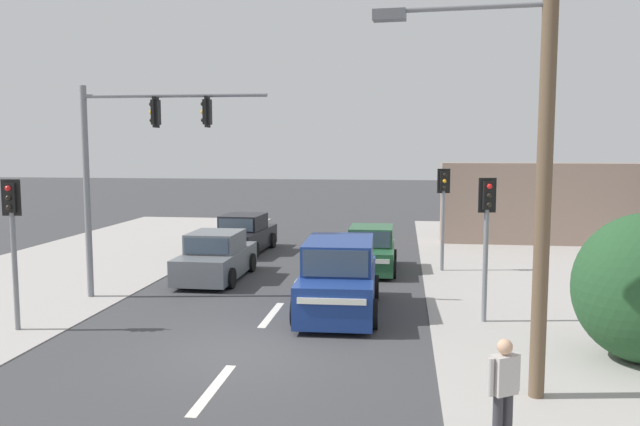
{
  "coord_description": "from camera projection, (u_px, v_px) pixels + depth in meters",
  "views": [
    {
      "loc": [
        3.33,
        -12.37,
        4.3
      ],
      "look_at": [
        1.12,
        4.0,
        2.55
      ],
      "focal_mm": 35.0,
      "sensor_mm": 36.0,
      "label": 1
    }
  ],
  "objects": [
    {
      "name": "lane_dash_near",
      "position": [
        213.0,
        389.0,
        11.11
      ],
      "size": [
        0.2,
        2.4,
        0.01
      ],
      "primitive_type": "cube",
      "color": "silver",
      "rests_on": "ground"
    },
    {
      "name": "lane_dash_mid",
      "position": [
        272.0,
        315.0,
        16.04
      ],
      "size": [
        0.2,
        2.4,
        0.01
      ],
      "primitive_type": "cube",
      "color": "silver",
      "rests_on": "ground"
    },
    {
      "name": "sedan_receding_far",
      "position": [
        216.0,
        258.0,
        20.33
      ],
      "size": [
        1.89,
        4.24,
        1.56
      ],
      "color": "slate",
      "rests_on": "ground"
    },
    {
      "name": "utility_pole_foreground_right",
      "position": [
        538.0,
        108.0,
        10.24
      ],
      "size": [
        3.78,
        0.49,
        9.16
      ],
      "color": "brown",
      "rests_on": "ground"
    },
    {
      "name": "pedestal_signal_right_kerb",
      "position": [
        487.0,
        225.0,
        15.09
      ],
      "size": [
        0.43,
        0.31,
        3.56
      ],
      "color": "slate",
      "rests_on": "ground"
    },
    {
      "name": "pedestal_signal_left_kerb",
      "position": [
        13.0,
        229.0,
        14.4
      ],
      "size": [
        0.44,
        0.3,
        3.56
      ],
      "color": "slate",
      "rests_on": "ground"
    },
    {
      "name": "ground_plane",
      "position": [
        242.0,
        353.0,
        13.08
      ],
      "size": [
        140.0,
        140.0,
        0.0
      ],
      "primitive_type": "plane",
      "color": "#3A3A3D"
    },
    {
      "name": "sedan_crossing_left",
      "position": [
        244.0,
        235.0,
        25.52
      ],
      "size": [
        2.06,
        4.32,
        1.56
      ],
      "color": "black",
      "rests_on": "ground"
    },
    {
      "name": "lane_dash_far",
      "position": [
        303.0,
        275.0,
        20.97
      ],
      "size": [
        0.2,
        2.4,
        0.01
      ],
      "primitive_type": "cube",
      "color": "silver",
      "rests_on": "ground"
    },
    {
      "name": "shopfront_wall_far",
      "position": [
        580.0,
        204.0,
        27.2
      ],
      "size": [
        12.0,
        1.0,
        3.6
      ],
      "primitive_type": "cube",
      "color": "gray",
      "rests_on": "ground"
    },
    {
      "name": "traffic_signal_mast",
      "position": [
        130.0,
        152.0,
        17.35
      ],
      "size": [
        5.29,
        0.48,
        6.0
      ],
      "color": "slate",
      "rests_on": "ground"
    },
    {
      "name": "hatchback_kerbside_parked",
      "position": [
        371.0,
        251.0,
        21.69
      ],
      "size": [
        1.8,
        3.65,
        1.53
      ],
      "color": "#235633",
      "rests_on": "ground"
    },
    {
      "name": "suv_oncoming_mid",
      "position": [
        339.0,
        279.0,
        16.23
      ],
      "size": [
        2.17,
        4.59,
        1.9
      ],
      "color": "navy",
      "rests_on": "ground"
    },
    {
      "name": "pedestal_signal_far_median",
      "position": [
        443.0,
        202.0,
        21.44
      ],
      "size": [
        0.44,
        0.31,
        3.56
      ],
      "color": "slate",
      "rests_on": "ground"
    },
    {
      "name": "pedestrian_at_kerb",
      "position": [
        504.0,
        388.0,
        8.76
      ],
      "size": [
        0.49,
        0.38,
        1.63
      ],
      "color": "#333338",
      "rests_on": "ground"
    }
  ]
}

